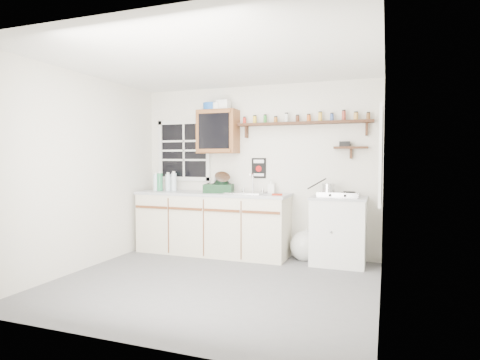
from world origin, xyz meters
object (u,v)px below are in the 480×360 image
main_cabinet (212,223)px  right_cabinet (338,231)px  spice_shelf (304,122)px  dish_rack (220,186)px  hotplate (339,194)px  upper_cabinet (218,132)px

main_cabinet → right_cabinet: (1.83, 0.03, -0.01)m
spice_shelf → main_cabinet: bearing=-170.8°
main_cabinet → right_cabinet: size_ratio=2.54×
spice_shelf → dish_rack: (-1.20, -0.21, -0.91)m
right_cabinet → main_cabinet: bearing=-179.2°
main_cabinet → spice_shelf: (1.32, 0.21, 1.47)m
spice_shelf → hotplate: (0.52, -0.21, -0.98)m
right_cabinet → hotplate: bearing=-86.2°
upper_cabinet → hotplate: bearing=-4.4°
main_cabinet → right_cabinet: 1.84m
main_cabinet → dish_rack: (0.12, 0.01, 0.56)m
spice_shelf → dish_rack: size_ratio=4.02×
hotplate → main_cabinet: bearing=-176.8°
dish_rack → upper_cabinet: bearing=109.3°
main_cabinet → hotplate: 1.90m
right_cabinet → dish_rack: dish_rack is taller
upper_cabinet → dish_rack: size_ratio=1.37×
right_cabinet → spice_shelf: (-0.52, 0.19, 1.47)m
upper_cabinet → spice_shelf: (1.28, 0.07, 0.11)m
right_cabinet → dish_rack: bearing=-179.4°
hotplate → spice_shelf: bearing=161.2°
main_cabinet → dish_rack: size_ratio=4.86×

